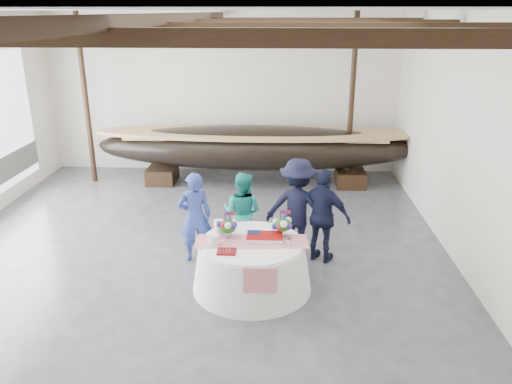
{
  "coord_description": "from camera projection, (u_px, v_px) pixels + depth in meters",
  "views": [
    {
      "loc": [
        1.67,
        -8.29,
        4.48
      ],
      "look_at": [
        1.22,
        0.62,
        1.24
      ],
      "focal_mm": 35.0,
      "sensor_mm": 36.0,
      "label": 1
    }
  ],
  "objects": [
    {
      "name": "longboat_display",
      "position": [
        255.0,
        147.0,
        13.43
      ],
      "size": [
        8.61,
        1.72,
        1.61
      ],
      "color": "black",
      "rests_on": "ground"
    },
    {
      "name": "wall_back",
      "position": [
        223.0,
        94.0,
        14.26
      ],
      "size": [
        10.0,
        0.02,
        4.5
      ],
      "primitive_type": "cube",
      "color": "silver",
      "rests_on": "ground"
    },
    {
      "name": "guest_woman_teal",
      "position": [
        242.0,
        213.0,
        9.65
      ],
      "size": [
        0.94,
        0.83,
        1.62
      ],
      "primitive_type": "imported",
      "rotation": [
        0.0,
        0.0,
        2.82
      ],
      "color": "teal",
      "rests_on": "ground"
    },
    {
      "name": "banquet_table",
      "position": [
        252.0,
        265.0,
        8.46
      ],
      "size": [
        2.03,
        2.03,
        0.87
      ],
      "color": "white",
      "rests_on": "ground"
    },
    {
      "name": "guest_man_left",
      "position": [
        298.0,
        208.0,
        9.46
      ],
      "size": [
        1.38,
        0.97,
        1.93
      ],
      "primitive_type": "imported",
      "rotation": [
        0.0,
        0.0,
        2.92
      ],
      "color": "black",
      "rests_on": "ground"
    },
    {
      "name": "guest_man_right",
      "position": [
        323.0,
        216.0,
        9.24
      ],
      "size": [
        1.14,
        0.89,
        1.81
      ],
      "primitive_type": "imported",
      "rotation": [
        0.0,
        0.0,
        2.65
      ],
      "color": "black",
      "rests_on": "ground"
    },
    {
      "name": "tabletop_items",
      "position": [
        252.0,
        230.0,
        8.4
      ],
      "size": [
        1.9,
        0.95,
        0.4
      ],
      "color": "red",
      "rests_on": "banquet_table"
    },
    {
      "name": "guest_woman_blue",
      "position": [
        195.0,
        217.0,
        9.31
      ],
      "size": [
        0.73,
        0.59,
        1.73
      ],
      "primitive_type": "imported",
      "rotation": [
        0.0,
        0.0,
        3.45
      ],
      "color": "navy",
      "rests_on": "ground"
    },
    {
      "name": "pavilion_structure",
      "position": [
        187.0,
        40.0,
        8.79
      ],
      "size": [
        9.8,
        11.76,
        4.5
      ],
      "color": "black",
      "rests_on": "ground"
    },
    {
      "name": "wall_right",
      "position": [
        478.0,
        152.0,
        8.39
      ],
      "size": [
        0.02,
        12.0,
        4.5
      ],
      "primitive_type": "cube",
      "color": "silver",
      "rests_on": "ground"
    },
    {
      "name": "ceiling",
      "position": [
        177.0,
        10.0,
        7.86
      ],
      "size": [
        10.0,
        12.0,
        0.01
      ],
      "primitive_type": "cube",
      "color": "white",
      "rests_on": "wall_back"
    },
    {
      "name": "floor",
      "position": [
        190.0,
        264.0,
        9.4
      ],
      "size": [
        10.0,
        12.0,
        0.01
      ],
      "primitive_type": "cube",
      "color": "#3D3D42",
      "rests_on": "ground"
    }
  ]
}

